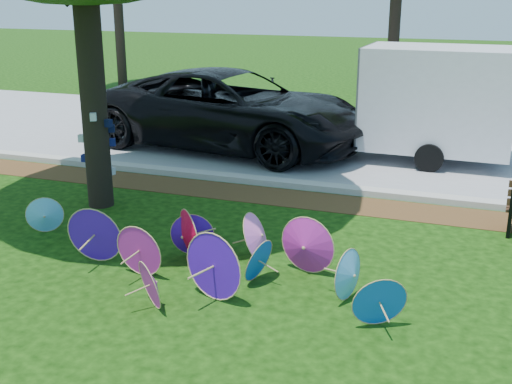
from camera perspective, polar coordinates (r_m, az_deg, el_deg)
ground at (r=8.02m, az=-8.33°, el=-9.90°), size 90.00×90.00×0.00m
mulch_strip at (r=11.86m, az=1.79°, el=-0.42°), size 90.00×1.00×0.01m
curb at (r=12.48m, az=2.79°, el=0.77°), size 90.00×0.30×0.12m
street at (r=16.38m, az=7.05°, el=4.56°), size 90.00×8.00×0.01m
parasol_pile at (r=8.55m, az=-4.17°, el=-5.16°), size 6.02×2.43×0.89m
black_van at (r=15.35m, az=-2.29°, el=7.32°), size 7.03×3.95×1.86m
cargo_trailer at (r=14.64m, az=15.93°, el=8.01°), size 3.18×2.06×2.79m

